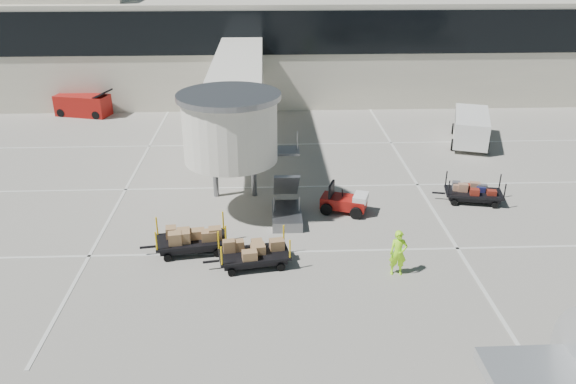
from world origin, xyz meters
The scene contains 11 objects.
ground centered at (0.00, 0.00, 0.00)m, with size 140.00×140.00×0.00m, color #A7A295.
lane_markings centered at (-0.67, 9.33, 0.01)m, with size 40.00×30.00×0.02m.
terminal centered at (-0.35, 29.94, 4.11)m, with size 64.00×12.11×15.20m.
jet_bridge centered at (-3.97, 12.26, 4.28)m, with size 5.70×20.40×6.03m.
baggage_tug centered at (1.53, 5.85, 0.53)m, with size 2.47×2.02×1.47m.
suitcase_cart centered at (8.26, 6.72, 0.48)m, with size 3.56×1.93×1.37m.
box_cart_near centered at (-2.91, 1.03, 0.53)m, with size 3.63×1.88×1.39m.
box_cart_far centered at (-5.54, 2.25, 0.55)m, with size 3.77×1.93×1.45m.
ground_worker centered at (2.88, 0.12, 0.97)m, with size 0.70×0.46×1.94m, color #9EFF1A.
minivan centered at (11.22, 15.95, 1.18)m, with size 3.59×5.57×1.96m.
belt_loader centered at (-16.28, 23.38, 0.79)m, with size 4.55×2.65×2.07m.
Camera 1 is at (-2.32, -19.09, 12.41)m, focal length 35.00 mm.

